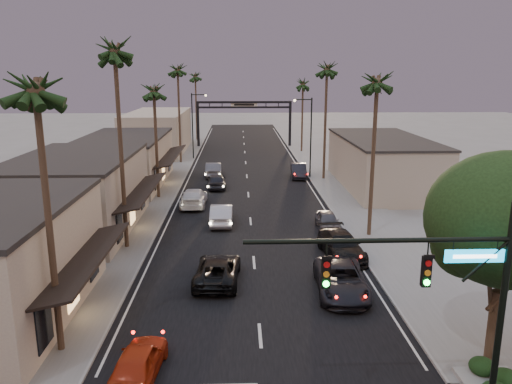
{
  "coord_description": "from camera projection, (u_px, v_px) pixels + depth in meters",
  "views": [
    {
      "loc": [
        -0.9,
        -10.55,
        11.67
      ],
      "look_at": [
        0.43,
        27.7,
        2.5
      ],
      "focal_mm": 35.0,
      "sensor_mm": 36.0,
      "label": 1
    }
  ],
  "objects": [
    {
      "name": "curbside_black",
      "position": [
        341.0,
        245.0,
        32.32
      ],
      "size": [
        2.81,
        5.64,
        1.58
      ],
      "primitive_type": "imported",
      "rotation": [
        0.0,
        0.0,
        0.11
      ],
      "color": "black",
      "rests_on": "ground"
    },
    {
      "name": "palm_ld",
      "position": [
        178.0,
        67.0,
        63.28
      ],
      "size": [
        3.2,
        3.2,
        14.2
      ],
      "color": "#38281C",
      "rests_on": "ground"
    },
    {
      "name": "arch",
      "position": [
        244.0,
        112.0,
        79.75
      ],
      "size": [
        15.2,
        0.4,
        7.27
      ],
      "color": "black",
      "rests_on": "ground"
    },
    {
      "name": "palm_lc",
      "position": [
        154.0,
        86.0,
        45.26
      ],
      "size": [
        3.2,
        3.2,
        12.2
      ],
      "color": "#38281C",
      "rests_on": "ground"
    },
    {
      "name": "palm_lb",
      "position": [
        114.0,
        44.0,
        30.98
      ],
      "size": [
        3.2,
        3.2,
        15.2
      ],
      "color": "#38281C",
      "rests_on": "ground"
    },
    {
      "name": "palm_far",
      "position": [
        195.0,
        74.0,
        85.87
      ],
      "size": [
        3.2,
        3.2,
        13.2
      ],
      "color": "#38281C",
      "rests_on": "ground"
    },
    {
      "name": "corner_tree",
      "position": [
        509.0,
        225.0,
        19.18
      ],
      "size": [
        6.2,
        6.2,
        8.8
      ],
      "color": "#38281C",
      "rests_on": "ground"
    },
    {
      "name": "curbside_grey",
      "position": [
        327.0,
        221.0,
        38.04
      ],
      "size": [
        1.62,
        3.99,
        1.36
      ],
      "primitive_type": "imported",
      "rotation": [
        0.0,
        0.0,
        -0.01
      ],
      "color": "#46464B",
      "rests_on": "ground"
    },
    {
      "name": "streetlight_left",
      "position": [
        194.0,
        121.0,
        67.9
      ],
      "size": [
        2.13,
        0.3,
        9.0
      ],
      "color": "black",
      "rests_on": "ground"
    },
    {
      "name": "sidewalk_left",
      "position": [
        171.0,
        167.0,
        63.21
      ],
      "size": [
        5.0,
        92.0,
        0.12
      ],
      "primitive_type": "cube",
      "color": "slate",
      "rests_on": "ground"
    },
    {
      "name": "oncoming_silver",
      "position": [
        222.0,
        214.0,
        39.44
      ],
      "size": [
        1.7,
        4.83,
        1.59
      ],
      "primitive_type": "imported",
      "rotation": [
        0.0,
        0.0,
        3.14
      ],
      "color": "#ADADB3",
      "rests_on": "ground"
    },
    {
      "name": "oncoming_dgrey",
      "position": [
        217.0,
        181.0,
        51.58
      ],
      "size": [
        2.04,
        4.67,
        1.57
      ],
      "primitive_type": "imported",
      "rotation": [
        0.0,
        0.0,
        3.18
      ],
      "color": "black",
      "rests_on": "ground"
    },
    {
      "name": "palm_la",
      "position": [
        34.0,
        79.0,
        18.8
      ],
      "size": [
        3.2,
        3.2,
        13.2
      ],
      "color": "#38281C",
      "rests_on": "ground"
    },
    {
      "name": "palm_rb",
      "position": [
        327.0,
        66.0,
        53.17
      ],
      "size": [
        3.2,
        3.2,
        14.2
      ],
      "color": "#38281C",
      "rests_on": "ground"
    },
    {
      "name": "oncoming_red",
      "position": [
        139.0,
        361.0,
        19.48
      ],
      "size": [
        1.98,
        4.19,
        1.39
      ],
      "primitive_type": "imported",
      "rotation": [
        0.0,
        0.0,
        3.06
      ],
      "color": "#9C230B",
      "rests_on": "ground"
    },
    {
      "name": "sidewalk_right",
      "position": [
        320.0,
        166.0,
        63.85
      ],
      "size": [
        5.0,
        92.0,
        0.12
      ],
      "primitive_type": "cube",
      "color": "slate",
      "rests_on": "ground"
    },
    {
      "name": "traffic_signal",
      "position": [
        446.0,
        285.0,
        15.9
      ],
      "size": [
        8.51,
        0.22,
        7.8
      ],
      "color": "black",
      "rests_on": "ground"
    },
    {
      "name": "streetlight_right",
      "position": [
        309.0,
        131.0,
        55.74
      ],
      "size": [
        2.13,
        0.3,
        9.0
      ],
      "color": "black",
      "rests_on": "ground"
    },
    {
      "name": "oncoming_grey_far",
      "position": [
        214.0,
        170.0,
        57.37
      ],
      "size": [
        1.87,
        5.02,
        1.64
      ],
      "primitive_type": "imported",
      "rotation": [
        0.0,
        0.0,
        3.17
      ],
      "color": "#4B4B50",
      "rests_on": "ground"
    },
    {
      "name": "road",
      "position": [
        247.0,
        178.0,
        56.74
      ],
      "size": [
        14.0,
        120.0,
        0.02
      ],
      "primitive_type": "cube",
      "color": "black",
      "rests_on": "ground"
    },
    {
      "name": "oncoming_white",
      "position": [
        194.0,
        197.0,
        44.7
      ],
      "size": [
        2.23,
        5.43,
        1.57
      ],
      "primitive_type": "imported",
      "rotation": [
        0.0,
        0.0,
        3.14
      ],
      "color": "#BDBDBD",
      "rests_on": "ground"
    },
    {
      "name": "oncoming_pickup",
      "position": [
        218.0,
        270.0,
        28.44
      ],
      "size": [
        2.73,
        5.37,
        1.45
      ],
      "primitive_type": "imported",
      "rotation": [
        0.0,
        0.0,
        3.08
      ],
      "color": "black",
      "rests_on": "ground"
    },
    {
      "name": "storefront_mid",
      "position": [
        77.0,
        196.0,
        37.2
      ],
      "size": [
        8.0,
        14.0,
        5.5
      ],
      "primitive_type": "cube",
      "color": "#A29881",
      "rests_on": "ground"
    },
    {
      "name": "palm_rc",
      "position": [
        303.0,
        81.0,
        73.06
      ],
      "size": [
        3.2,
        3.2,
        12.2
      ],
      "color": "#38281C",
      "rests_on": "ground"
    },
    {
      "name": "ground",
      "position": [
        248.0,
        188.0,
        51.88
      ],
      "size": [
        200.0,
        200.0,
        0.0
      ],
      "primitive_type": "plane",
      "color": "slate",
      "rests_on": "ground"
    },
    {
      "name": "palm_ra",
      "position": [
        378.0,
        76.0,
        33.96
      ],
      "size": [
        3.2,
        3.2,
        13.2
      ],
      "color": "#38281C",
      "rests_on": "ground"
    },
    {
      "name": "storefront_far",
      "position": [
        125.0,
        162.0,
        52.8
      ],
      "size": [
        8.0,
        16.0,
        5.0
      ],
      "primitive_type": "cube",
      "color": "tan",
      "rests_on": "ground"
    },
    {
      "name": "curbside_far",
      "position": [
        299.0,
        171.0,
        56.8
      ],
      "size": [
        1.92,
        4.84,
        1.57
      ],
      "primitive_type": "imported",
      "rotation": [
        0.0,
        0.0,
        -0.06
      ],
      "color": "black",
      "rests_on": "ground"
    },
    {
      "name": "curbside_near",
      "position": [
        341.0,
        280.0,
        26.94
      ],
      "size": [
        2.96,
        5.83,
        1.58
      ],
      "primitive_type": "imported",
      "rotation": [
        0.0,
        0.0,
        -0.06
      ],
      "color": "black",
      "rests_on": "ground"
    },
    {
      "name": "building_right",
      "position": [
        382.0,
        163.0,
        51.78
      ],
      "size": [
        8.0,
        18.0,
        5.0
      ],
      "primitive_type": "cube",
      "color": "#A29881",
      "rests_on": "ground"
    },
    {
      "name": "storefront_dist",
      "position": [
        158.0,
        132.0,
        75.04
      ],
      "size": [
        8.0,
        20.0,
        6.0
      ],
      "primitive_type": "cube",
      "color": "#A29881",
      "rests_on": "ground"
    }
  ]
}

